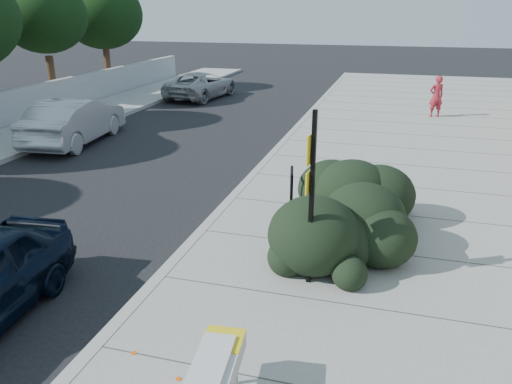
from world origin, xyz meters
TOP-DOWN VIEW (x-y plane):
  - ground at (0.00, 0.00)m, footprint 120.00×120.00m
  - sidewalk_near at (5.60, 5.00)m, footprint 11.20×50.00m
  - curb_near at (0.00, 5.00)m, footprint 0.22×50.00m
  - tree_far_e at (-12.50, 14.00)m, footprint 4.00×4.00m
  - tree_far_f at (-12.50, 19.00)m, footprint 4.40×4.40m
  - bike_rack at (1.62, 3.50)m, footprint 0.20×0.69m
  - sign_post at (2.54, 0.54)m, footprint 0.13×0.34m
  - hedge at (3.04, 2.50)m, footprint 2.70×4.36m
  - wagon_silver at (-7.23, 8.09)m, footprint 2.22×5.01m
  - suv_silver at (-6.40, 18.11)m, footprint 2.84×5.16m
  - pedestrian at (5.32, 15.65)m, footprint 0.75×0.64m

SIDE VIEW (x-z plane):
  - ground at x=0.00m, z-range 0.00..0.00m
  - sidewalk_near at x=5.60m, z-range 0.00..0.15m
  - curb_near at x=0.00m, z-range 0.00..0.17m
  - suv_silver at x=-6.40m, z-range 0.00..1.37m
  - bike_rack at x=1.62m, z-range 0.25..1.28m
  - wagon_silver at x=-7.23m, z-range 0.00..1.60m
  - hedge at x=3.04m, z-range 0.15..1.68m
  - pedestrian at x=5.32m, z-range 0.15..1.88m
  - sign_post at x=2.54m, z-range 0.33..3.32m
  - tree_far_e at x=-12.50m, z-range 1.23..7.13m
  - tree_far_f at x=-12.50m, z-range 1.15..7.22m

